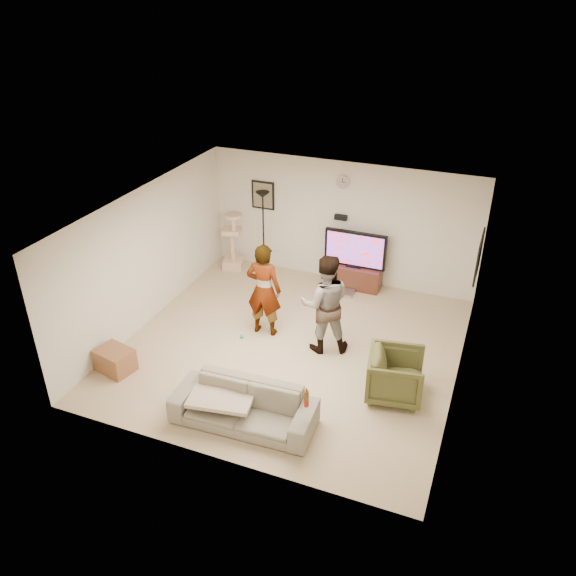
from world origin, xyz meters
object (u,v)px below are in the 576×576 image
at_px(sofa, 244,406).
at_px(beer_bottle, 306,399).
at_px(floor_lamp, 263,235).
at_px(side_table, 115,360).
at_px(cat_tree, 232,241).
at_px(person_left, 264,290).
at_px(tv, 355,249).
at_px(armchair, 396,375).
at_px(tv_stand, 354,276).
at_px(person_right, 325,304).

height_order(sofa, beer_bottle, beer_bottle).
height_order(floor_lamp, side_table, floor_lamp).
distance_m(cat_tree, person_left, 2.65).
distance_m(tv, armchair, 3.50).
bearing_deg(tv, beer_bottle, -82.20).
height_order(person_left, side_table, person_left).
height_order(person_left, sofa, person_left).
distance_m(tv_stand, tv, 0.60).
xyz_separation_m(tv, beer_bottle, (0.62, -4.50, -0.11)).
bearing_deg(person_left, cat_tree, -54.04).
bearing_deg(cat_tree, armchair, -35.19).
bearing_deg(beer_bottle, sofa, -180.00).
xyz_separation_m(tv_stand, floor_lamp, (-1.88, -0.23, 0.69)).
bearing_deg(person_left, sofa, 103.90).
xyz_separation_m(tv_stand, person_left, (-1.00, -2.23, 0.63)).
xyz_separation_m(cat_tree, beer_bottle, (3.26, -4.33, 0.08)).
distance_m(sofa, armchair, 2.32).
distance_m(person_right, side_table, 3.51).
bearing_deg(beer_bottle, tv_stand, 97.80).
distance_m(person_left, beer_bottle, 2.79).
xyz_separation_m(person_right, sofa, (-0.46, -2.18, -0.58)).
xyz_separation_m(tv_stand, person_right, (0.14, -2.32, 0.64)).
relative_size(tv, beer_bottle, 4.98).
bearing_deg(person_left, beer_bottle, 122.68).
distance_m(sofa, side_table, 2.49).
xyz_separation_m(beer_bottle, armchair, (0.92, 1.38, -0.34)).
height_order(tv, armchair, tv).
xyz_separation_m(tv, sofa, (-0.32, -4.50, -0.53)).
xyz_separation_m(floor_lamp, armchair, (3.42, -2.88, -0.54)).
bearing_deg(person_right, armchair, 126.65).
xyz_separation_m(tv, person_left, (-1.00, -2.23, 0.03)).
xyz_separation_m(sofa, armchair, (1.86, 1.38, 0.08)).
relative_size(person_right, armchair, 2.11).
distance_m(sofa, beer_bottle, 1.03).
height_order(sofa, side_table, sofa).
bearing_deg(person_left, side_table, 44.37).
bearing_deg(person_left, armchair, 157.93).
distance_m(floor_lamp, person_left, 2.18).
relative_size(tv_stand, cat_tree, 0.86).
bearing_deg(side_table, cat_tree, 88.03).
height_order(tv, beer_bottle, tv).
relative_size(cat_tree, side_table, 2.23).
bearing_deg(beer_bottle, tv, 97.80).
relative_size(tv_stand, sofa, 0.54).
height_order(person_right, armchair, person_right).
bearing_deg(person_right, side_table, 8.47).
bearing_deg(tv_stand, floor_lamp, -172.98).
xyz_separation_m(sofa, side_table, (-2.46, 0.35, -0.11)).
height_order(tv, cat_tree, cat_tree).
xyz_separation_m(floor_lamp, beer_bottle, (2.50, -4.27, -0.20)).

